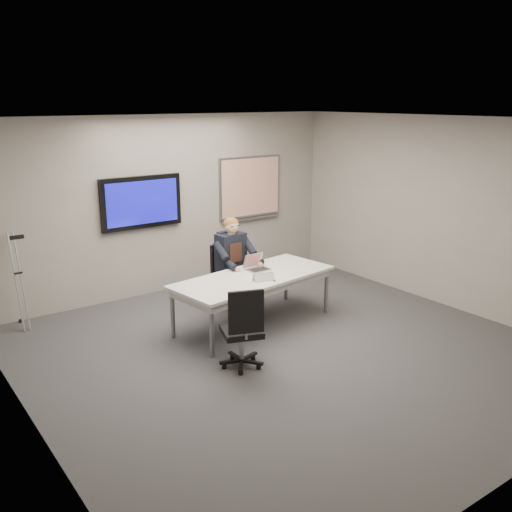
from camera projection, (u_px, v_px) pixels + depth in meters
floor at (286, 351)px, 7.07m from camera, size 6.00×6.00×0.02m
ceiling at (290, 120)px, 6.32m from camera, size 6.00×6.00×0.02m
wall_back at (169, 205)px, 9.04m from camera, size 6.00×0.02×2.80m
wall_left at (23, 291)px, 5.01m from camera, size 0.02×6.00×2.80m
wall_right at (447, 213)px, 8.39m from camera, size 0.02×6.00×2.80m
conference_table at (254, 281)px, 7.75m from camera, size 2.41×1.26×0.71m
tv_display at (141, 202)px, 8.69m from camera, size 1.30×0.09×0.80m
whiteboard at (250, 188)px, 9.86m from camera, size 1.25×0.08×1.10m
office_chair_far at (228, 287)px, 8.56m from camera, size 0.56×0.56×0.95m
office_chair_near at (243, 343)px, 6.56m from camera, size 0.61×0.61×1.00m
seated_person at (238, 274)px, 8.30m from camera, size 0.44×0.76×1.38m
crutch at (19, 279)px, 7.66m from camera, size 0.34×0.83×1.44m
laptop at (256, 266)px, 8.00m from camera, size 0.32×0.29×0.22m
name_tent at (263, 277)px, 7.50m from camera, size 0.28×0.14×0.11m
pen at (272, 280)px, 7.54m from camera, size 0.02×0.15×0.01m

